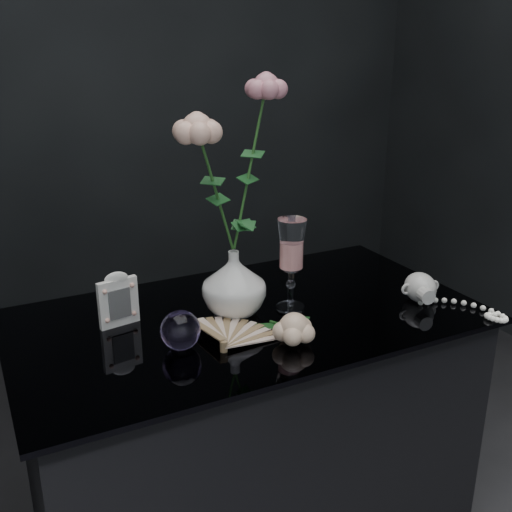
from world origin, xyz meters
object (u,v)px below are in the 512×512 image
wine_glass (291,265)px  pearl_jar (420,286)px  picture_frame (118,299)px  paperweight (180,330)px  loose_rose (294,328)px  vase (234,283)px

wine_glass → pearl_jar: 0.32m
picture_frame → paperweight: size_ratio=1.53×
loose_rose → vase: bearing=89.0°
vase → loose_rose: vase is taller
vase → paperweight: 0.20m
picture_frame → paperweight: (0.08, -0.16, -0.02)m
vase → paperweight: vase is taller
wine_glass → pearl_jar: wine_glass is taller
vase → pearl_jar: 0.45m
paperweight → pearl_jar: size_ratio=0.32×
vase → picture_frame: (-0.25, 0.06, -0.01)m
picture_frame → loose_rose: 0.39m
paperweight → loose_rose: size_ratio=0.42×
vase → loose_rose: size_ratio=0.78×
paperweight → picture_frame: bearing=117.2°
pearl_jar → vase: bearing=173.7°
wine_glass → loose_rose: (-0.08, -0.15, -0.08)m
paperweight → loose_rose: 0.23m
paperweight → pearl_jar: (0.59, -0.03, -0.00)m
vase → loose_rose: 0.19m
vase → wine_glass: bearing=-13.7°
vase → loose_rose: bearing=-74.2°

